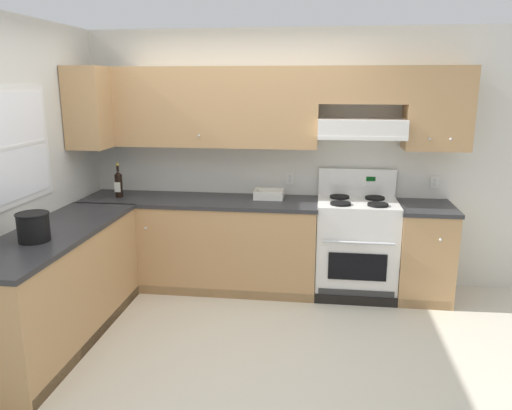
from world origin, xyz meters
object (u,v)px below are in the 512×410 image
at_px(bowl, 269,195).
at_px(stove, 356,247).
at_px(wine_bottle, 119,183).
at_px(bucket, 33,226).

bearing_deg(bowl, stove, -7.20).
height_order(wine_bottle, bowl, wine_bottle).
distance_m(bowl, bucket, 2.22).
relative_size(stove, wine_bottle, 3.49).
bearing_deg(stove, wine_bottle, -179.28).
bearing_deg(stove, bowl, 172.80).
bearing_deg(wine_bottle, bowl, 5.29).
relative_size(wine_bottle, bucket, 1.45).
xyz_separation_m(stove, bowl, (-0.87, 0.11, 0.46)).
distance_m(stove, wine_bottle, 2.44).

